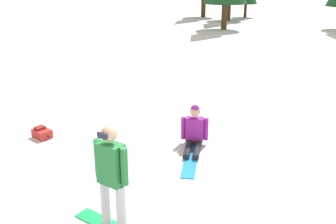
% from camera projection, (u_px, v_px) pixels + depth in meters
% --- Properties ---
extents(snowboarder_foreground, '(1.45, 0.97, 1.73)m').
position_uv_depth(snowboarder_foreground, '(112.00, 177.00, 5.84)').
color(snowboarder_foreground, '#19B259').
rests_on(snowboarder_foreground, ground_plane).
extents(snowboarder_midground, '(0.63, 1.83, 0.95)m').
position_uv_depth(snowboarder_midground, '(194.00, 134.00, 8.91)').
color(snowboarder_midground, black).
rests_on(snowboarder_midground, ground_plane).
extents(backpack_red, '(0.54, 0.51, 0.26)m').
position_uv_depth(backpack_red, '(42.00, 133.00, 9.49)').
color(backpack_red, red).
rests_on(backpack_red, ground_plane).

